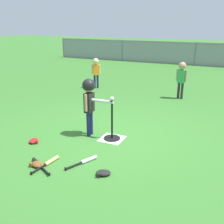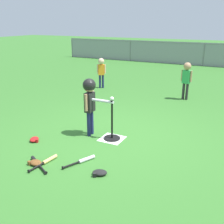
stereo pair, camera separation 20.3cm
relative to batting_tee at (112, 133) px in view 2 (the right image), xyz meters
The scene contains 14 objects.
ground_plane 0.21m from the batting_tee, 75.06° to the left, with size 60.00×60.00×0.00m, color #336B28.
home_plate 0.13m from the batting_tee, behind, with size 0.44×0.44×0.01m, color white.
batting_tee is the anchor object (origin of this frame).
baseball_on_tee 0.68m from the batting_tee, ahead, with size 0.07×0.07×0.07m, color white.
batter_child 0.83m from the batting_tee, behind, with size 0.64×0.33×1.14m.
fielder_deep_right 4.22m from the batting_tee, 122.07° to the left, with size 0.26×0.21×1.01m.
fielder_deep_center 3.53m from the batting_tee, 79.72° to the left, with size 0.31×0.21×1.07m.
spare_bat_silver 1.02m from the batting_tee, 90.10° to the right, with size 0.30×0.56×0.06m.
spare_bat_wood 1.40m from the batting_tee, 111.51° to the right, with size 0.12×0.59×0.06m.
spare_bat_black 1.55m from the batting_tee, 113.72° to the right, with size 0.55×0.32×0.06m.
glove_by_plate 1.30m from the batting_tee, 71.09° to the right, with size 0.26×0.24×0.07m.
glove_near_bats 1.49m from the batting_tee, 148.83° to the right, with size 0.24×0.27×0.07m.
glove_tossed_aside 1.57m from the batting_tee, 113.83° to the right, with size 0.25×0.20×0.07m.
outfield_fence 10.00m from the batting_tee, 89.76° to the left, with size 16.06×0.06×1.15m.
Camera 2 is at (2.13, -4.39, 2.17)m, focal length 42.99 mm.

